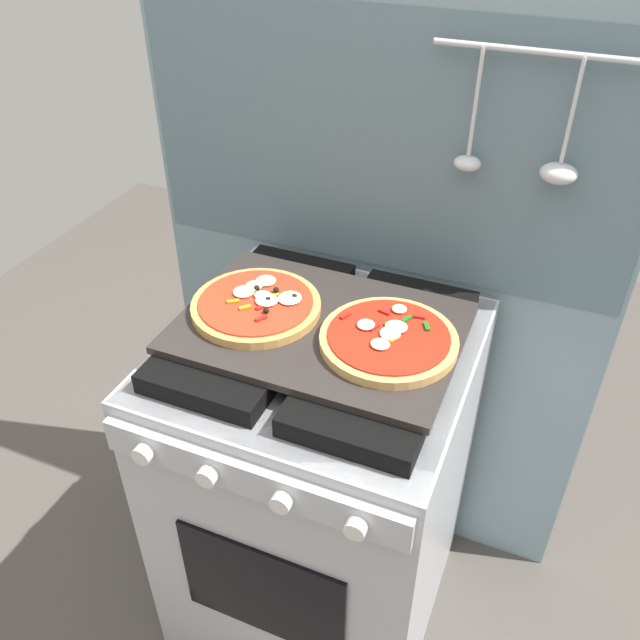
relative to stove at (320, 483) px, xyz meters
The scene contains 6 objects.
ground_plane 0.45m from the stove, 90.00° to the left, with size 4.00×4.00×0.00m, color #4C4742.
kitchen_backsplash 0.48m from the stove, 89.70° to the left, with size 1.10×0.09×1.55m.
stove is the anchor object (origin of this frame).
baking_tray 0.46m from the stove, 90.00° to the left, with size 0.54×0.38×0.02m, color #2D2826.
pizza_left 0.50m from the stove, behind, with size 0.26×0.26×0.03m.
pizza_right 0.50m from the stove, ahead, with size 0.26×0.26×0.03m.
Camera 1 is at (0.40, -0.95, 1.69)m, focal length 37.32 mm.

